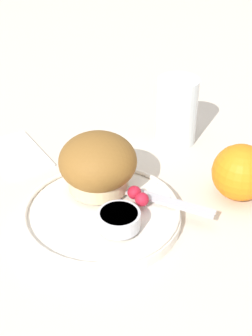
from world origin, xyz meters
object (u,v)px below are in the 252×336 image
at_px(orange_fruit, 240,172).
at_px(juice_glass, 177,111).
at_px(muffin, 98,164).
at_px(butter_knife, 141,194).

bearing_deg(orange_fruit, juice_glass, 173.49).
xyz_separation_m(muffin, orange_fruit, (0.10, 0.16, -0.02)).
distance_m(butter_knife, orange_fruit, 0.14).
bearing_deg(butter_knife, muffin, -173.40).
height_order(butter_knife, orange_fruit, orange_fruit).
bearing_deg(orange_fruit, muffin, -120.58).
xyz_separation_m(butter_knife, orange_fruit, (0.05, 0.12, 0.02)).
bearing_deg(juice_glass, muffin, -69.69).
height_order(muffin, orange_fruit, muffin).
relative_size(butter_knife, orange_fruit, 2.29).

